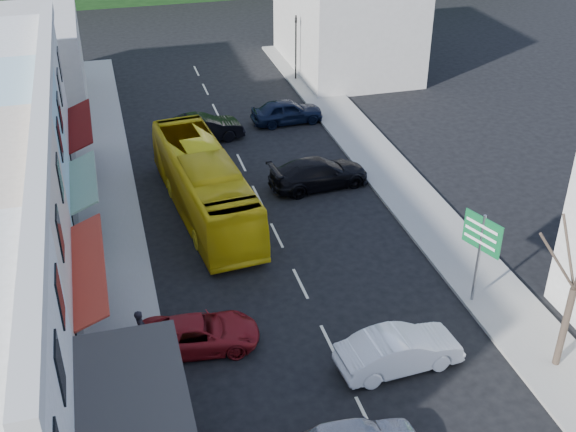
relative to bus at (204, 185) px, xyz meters
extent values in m
plane|color=black|center=(2.85, -10.97, -1.55)|extent=(120.00, 120.00, 0.00)
cube|color=gray|center=(-4.65, -0.97, -1.48)|extent=(3.00, 52.00, 0.15)
cube|color=gray|center=(10.35, -0.97, -1.48)|extent=(3.00, 52.00, 0.15)
cube|color=#AA3222|center=(-5.55, -7.97, 1.50)|extent=(1.30, 6.80, 0.08)
cube|color=#195926|center=(-5.55, -0.97, 1.50)|extent=(1.30, 5.10, 0.08)
cube|color=#560B0A|center=(-5.55, 5.53, 1.50)|extent=(1.30, 5.95, 0.08)
cube|color=#B7B2A8|center=(-9.15, 16.03, 1.45)|extent=(8.00, 10.00, 6.00)
cube|color=#B7B2A8|center=(13.85, 19.03, 1.95)|extent=(8.00, 12.00, 7.00)
imported|color=yellow|center=(0.00, 0.00, 0.00)|extent=(3.62, 11.79, 3.10)
imported|color=white|center=(4.86, -12.80, -0.85)|extent=(4.52, 2.13, 1.40)
imported|color=maroon|center=(-1.92, -9.83, -0.85)|extent=(4.77, 2.37, 1.40)
imported|color=black|center=(6.22, 1.21, -0.85)|extent=(4.65, 2.26, 1.40)
imported|color=black|center=(6.82, 9.83, -0.85)|extent=(4.46, 1.96, 1.40)
imported|color=black|center=(1.25, 8.49, -0.85)|extent=(4.60, 2.38, 1.40)
imported|color=black|center=(-3.98, -9.50, -0.55)|extent=(0.43, 0.62, 1.70)
camera|label=1|loc=(-4.23, -30.86, 16.50)|focal=45.00mm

